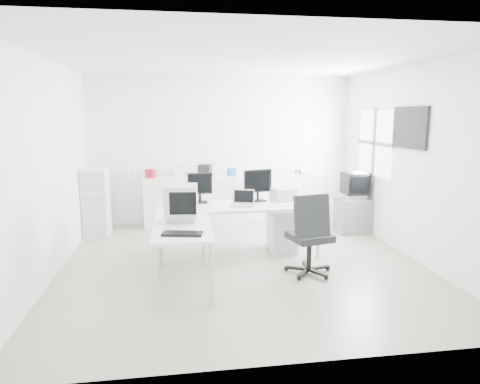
{
  "coord_description": "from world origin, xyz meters",
  "views": [
    {
      "loc": [
        -0.89,
        -5.71,
        2.1
      ],
      "look_at": [
        0.0,
        0.2,
        1.0
      ],
      "focal_mm": 32.0,
      "sensor_mm": 36.0,
      "label": 1
    }
  ],
  "objects": [
    {
      "name": "office_chair",
      "position": [
        0.82,
        -0.49,
        0.56
      ],
      "size": [
        0.77,
        0.77,
        1.12
      ],
      "primitive_type": null,
      "rotation": [
        0.0,
        0.0,
        0.22
      ],
      "color": "#272A2D",
      "rests_on": "floor"
    },
    {
      "name": "back_wall",
      "position": [
        0.0,
        2.5,
        1.4
      ],
      "size": [
        5.0,
        0.02,
        2.8
      ],
      "primitive_type": "cube",
      "color": "white",
      "rests_on": "floor"
    },
    {
      "name": "window",
      "position": [
        2.48,
        1.2,
        1.6
      ],
      "size": [
        0.02,
        1.2,
        1.1
      ],
      "primitive_type": null,
      "color": "white",
      "rests_on": "right_wall"
    },
    {
      "name": "white_mouse",
      "position": [
        0.96,
        0.39,
        0.78
      ],
      "size": [
        0.06,
        0.06,
        0.06
      ],
      "primitive_type": "sphere",
      "color": "white",
      "rests_on": "main_desk"
    },
    {
      "name": "filing_cabinet",
      "position": [
        -2.28,
        1.85,
        0.59
      ],
      "size": [
        0.42,
        0.49,
        1.19
      ],
      "primitive_type": "cube",
      "color": "white",
      "rests_on": "floor"
    },
    {
      "name": "wall_picture",
      "position": [
        2.47,
        0.1,
        1.9
      ],
      "size": [
        0.04,
        0.9,
        0.6
      ],
      "primitive_type": null,
      "color": "black",
      "rests_on": "right_wall"
    },
    {
      "name": "lcd_monitor_small",
      "position": [
        -0.54,
        0.74,
        0.99
      ],
      "size": [
        0.38,
        0.22,
        0.47
      ],
      "primitive_type": null,
      "rotation": [
        0.0,
        0.0,
        0.01
      ],
      "color": "black",
      "rests_on": "main_desk"
    },
    {
      "name": "crt_monitor",
      "position": [
        -0.84,
        -0.36,
        0.96
      ],
      "size": [
        0.4,
        0.4,
        0.42
      ],
      "primitive_type": null,
      "rotation": [
        0.0,
        0.0,
        -0.09
      ],
      "color": "#B7B7BA",
      "rests_on": "side_desk"
    },
    {
      "name": "sideboard",
      "position": [
        -0.56,
        2.24,
        0.47
      ],
      "size": [
        1.87,
        0.47,
        0.94
      ],
      "primitive_type": "cube",
      "color": "white",
      "rests_on": "floor"
    },
    {
      "name": "crt_tv",
      "position": [
        2.22,
        1.34,
        0.85
      ],
      "size": [
        0.5,
        0.48,
        0.45
      ],
      "primitive_type": null,
      "color": "black",
      "rests_on": "tv_cabinet"
    },
    {
      "name": "black_keyboard",
      "position": [
        -0.84,
        -1.01,
        0.77
      ],
      "size": [
        0.48,
        0.27,
        0.03
      ],
      "primitive_type": "cube",
      "rotation": [
        0.0,
        0.0,
        -0.21
      ],
      "color": "black",
      "rests_on": "side_desk"
    },
    {
      "name": "white_keyboard",
      "position": [
        0.66,
        0.34,
        0.76
      ],
      "size": [
        0.47,
        0.18,
        0.02
      ],
      "primitive_type": "cube",
      "rotation": [
        0.0,
        0.0,
        0.09
      ],
      "color": "white",
      "rests_on": "main_desk"
    },
    {
      "name": "drawer_pedestal",
      "position": [
        0.71,
        0.54,
        0.3
      ],
      "size": [
        0.4,
        0.5,
        0.6
      ],
      "primitive_type": "cube",
      "color": "white",
      "rests_on": "floor"
    },
    {
      "name": "floor",
      "position": [
        0.0,
        0.0,
        0.0
      ],
      "size": [
        5.0,
        5.0,
        0.01
      ],
      "primitive_type": "cube",
      "color": "beige",
      "rests_on": "ground"
    },
    {
      "name": "laptop",
      "position": [
        0.06,
        0.39,
        0.86
      ],
      "size": [
        0.43,
        0.44,
        0.22
      ],
      "primitive_type": null,
      "rotation": [
        0.0,
        0.0,
        -0.33
      ],
      "color": "#B7B7BA",
      "rests_on": "main_desk"
    },
    {
      "name": "laser_printer",
      "position": [
        0.76,
        0.71,
        0.85
      ],
      "size": [
        0.41,
        0.37,
        0.2
      ],
      "primitive_type": "cube",
      "rotation": [
        0.0,
        0.0,
        0.25
      ],
      "color": "#B6B6B6",
      "rests_on": "main_desk"
    },
    {
      "name": "right_wall",
      "position": [
        2.5,
        0.0,
        1.4
      ],
      "size": [
        0.02,
        5.0,
        2.8
      ],
      "primitive_type": "cube",
      "color": "white",
      "rests_on": "floor"
    },
    {
      "name": "left_wall",
      "position": [
        -2.5,
        0.0,
        1.4
      ],
      "size": [
        0.02,
        5.0,
        2.8
      ],
      "primitive_type": "cube",
      "color": "white",
      "rests_on": "floor"
    },
    {
      "name": "tv_cabinet",
      "position": [
        2.22,
        1.34,
        0.31
      ],
      "size": [
        0.57,
        0.47,
        0.62
      ],
      "primitive_type": "cube",
      "color": "slate",
      "rests_on": "floor"
    },
    {
      "name": "inkjet_printer",
      "position": [
        -0.84,
        0.59,
        0.82
      ],
      "size": [
        0.42,
        0.33,
        0.15
      ],
      "primitive_type": "cube",
      "rotation": [
        0.0,
        0.0,
        0.01
      ],
      "color": "black",
      "rests_on": "main_desk"
    },
    {
      "name": "clutter_box_a",
      "position": [
        -1.36,
        2.24,
        1.01
      ],
      "size": [
        0.2,
        0.19,
        0.16
      ],
      "primitive_type": "cube",
      "rotation": [
        0.0,
        0.0,
        -0.41
      ],
      "color": "maroon",
      "rests_on": "sideboard"
    },
    {
      "name": "main_desk",
      "position": [
        0.01,
        0.49,
        0.38
      ],
      "size": [
        2.4,
        0.8,
        0.75
      ],
      "primitive_type": null,
      "color": "white",
      "rests_on": "floor"
    },
    {
      "name": "clutter_box_d",
      "position": [
        0.14,
        2.24,
        1.01
      ],
      "size": [
        0.16,
        0.15,
        0.14
      ],
      "primitive_type": "cube",
      "rotation": [
        0.0,
        0.0,
        0.18
      ],
      "color": "blue",
      "rests_on": "sideboard"
    },
    {
      "name": "clutter_bottle",
      "position": [
        -1.66,
        2.28,
        1.05
      ],
      "size": [
        0.07,
        0.07,
        0.22
      ],
      "primitive_type": "cylinder",
      "color": "white",
      "rests_on": "sideboard"
    },
    {
      "name": "clutter_box_c",
      "position": [
        -0.36,
        2.24,
        1.05
      ],
      "size": [
        0.28,
        0.27,
        0.23
      ],
      "primitive_type": "cube",
      "rotation": [
        0.0,
        0.0,
        -0.35
      ],
      "color": "black",
      "rests_on": "sideboard"
    },
    {
      "name": "ceiling",
      "position": [
        0.0,
        0.0,
        2.8
      ],
      "size": [
        5.0,
        5.0,
        0.01
      ],
      "primitive_type": "cube",
      "color": "white",
      "rests_on": "back_wall"
    },
    {
      "name": "side_desk",
      "position": [
        -0.84,
        -0.61,
        0.38
      ],
      "size": [
        0.7,
        1.4,
        0.75
      ],
      "primitive_type": null,
      "color": "white",
      "rests_on": "floor"
    },
    {
      "name": "clutter_box_b",
      "position": [
        -0.86,
        2.24,
        1.01
      ],
      "size": [
        0.16,
        0.15,
        0.15
      ],
      "primitive_type": "cube",
      "rotation": [
        0.0,
        0.0,
        -0.1
      ],
      "color": "white",
      "rests_on": "sideboard"
    },
    {
      "name": "desk_lamp",
      "position": [
        1.11,
        0.79,
        0.97
      ],
      "size": [
        0.18,
        0.18,
        0.44
      ],
      "primitive_type": null,
      "rotation": [
        0.0,
        0.0,
        -0.24
      ],
      "color": "silver",
      "rests_on": "main_desk"
    },
    {
      "name": "lcd_monitor_large",
      "position": [
        0.36,
        0.74,
        0.99
      ],
      "size": [
        0.5,
        0.31,
        0.49
      ],
      "primitive_type": null,
      "rotation": [
        0.0,
        0.0,
        0.29
      ],
      "color": "black",
      "rests_on": "main_desk"
    }
  ]
}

